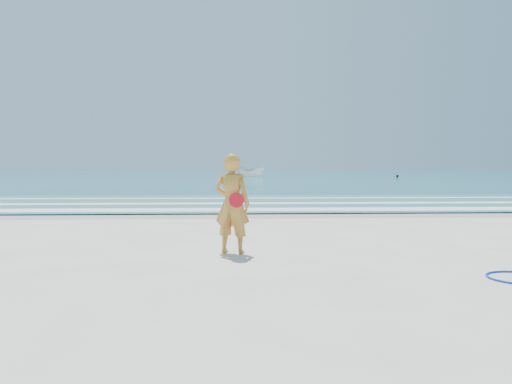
{
  "coord_description": "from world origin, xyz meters",
  "views": [
    {
      "loc": [
        0.08,
        -7.13,
        1.58
      ],
      "look_at": [
        0.61,
        4.0,
        1.0
      ],
      "focal_mm": 35.0,
      "sensor_mm": 36.0,
      "label": 1
    }
  ],
  "objects": [
    {
      "name": "ground",
      "position": [
        0.0,
        0.0,
        0.0
      ],
      "size": [
        400.0,
        400.0,
        0.0
      ],
      "primitive_type": "plane",
      "color": "silver",
      "rests_on": "ground"
    },
    {
      "name": "wet_sand",
      "position": [
        0.0,
        9.0,
        0.0
      ],
      "size": [
        400.0,
        2.4,
        0.0
      ],
      "primitive_type": "cube",
      "color": "#B2A893",
      "rests_on": "ground"
    },
    {
      "name": "ocean",
      "position": [
        0.0,
        105.0,
        0.02
      ],
      "size": [
        400.0,
        190.0,
        0.04
      ],
      "primitive_type": "cube",
      "color": "#19727F",
      "rests_on": "ground"
    },
    {
      "name": "shallow",
      "position": [
        0.0,
        14.0,
        0.04
      ],
      "size": [
        400.0,
        10.0,
        0.01
      ],
      "primitive_type": "cube",
      "color": "#59B7AD",
      "rests_on": "ocean"
    },
    {
      "name": "foam_near",
      "position": [
        0.0,
        10.3,
        0.05
      ],
      "size": [
        400.0,
        1.4,
        0.01
      ],
      "primitive_type": "cube",
      "color": "white",
      "rests_on": "shallow"
    },
    {
      "name": "foam_mid",
      "position": [
        0.0,
        13.2,
        0.05
      ],
      "size": [
        400.0,
        0.9,
        0.01
      ],
      "primitive_type": "cube",
      "color": "white",
      "rests_on": "shallow"
    },
    {
      "name": "foam_far",
      "position": [
        0.0,
        16.5,
        0.05
      ],
      "size": [
        400.0,
        0.6,
        0.01
      ],
      "primitive_type": "cube",
      "color": "white",
      "rests_on": "shallow"
    },
    {
      "name": "boat",
      "position": [
        2.85,
        63.88,
        0.79
      ],
      "size": [
        4.11,
        2.23,
        1.5
      ],
      "primitive_type": "imported",
      "rotation": [
        0.0,
        0.0,
        1.36
      ],
      "color": "silver",
      "rests_on": "ocean"
    },
    {
      "name": "buoy",
      "position": [
        22.35,
        59.03,
        0.23
      ],
      "size": [
        0.37,
        0.37,
        0.37
      ],
      "primitive_type": "sphere",
      "color": "black",
      "rests_on": "ocean"
    },
    {
      "name": "woman",
      "position": [
        0.08,
        1.85,
        0.9
      ],
      "size": [
        0.76,
        0.63,
        1.8
      ],
      "color": "#C5812E",
      "rests_on": "ground"
    }
  ]
}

